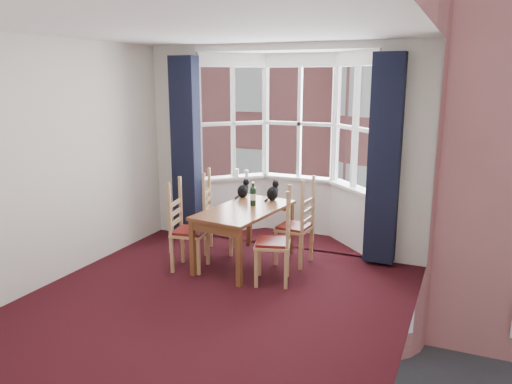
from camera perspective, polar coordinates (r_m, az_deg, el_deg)
The scene contains 22 objects.
floor at distance 5.33m, azimuth -5.99°, elevation -13.32°, with size 4.50×4.50×0.00m, color black.
ceiling at distance 4.80m, azimuth -6.82°, elevation 18.22°, with size 4.50×4.50×0.00m, color white.
wall_left at distance 6.11m, azimuth -22.93°, elevation 2.96°, with size 4.50×4.50×0.00m, color silver.
wall_right at distance 4.27m, azimuth 17.65°, elevation -0.58°, with size 4.50×4.50×0.00m, color silver.
wall_near at distance 3.19m, azimuth -26.91°, elevation -5.91°, with size 4.00×4.00×0.00m, color silver.
wall_back_pier_left at distance 7.62m, azimuth -8.80°, elevation 5.64°, with size 0.70×0.12×2.80m, color silver.
wall_back_pier_right at distance 6.50m, azimuth 16.73°, elevation 4.00°, with size 0.70×0.12×2.80m, color silver.
bay_window at distance 7.36m, azimuth 4.34°, elevation 5.50°, with size 2.76×0.94×2.80m.
curtain_left at distance 7.35m, azimuth -8.01°, elevation 5.01°, with size 0.38×0.22×2.60m, color black.
curtain_right at distance 6.36m, azimuth 14.45°, elevation 3.49°, with size 0.38×0.22×2.60m, color black.
dining_table at distance 6.33m, azimuth -1.31°, elevation -2.66°, with size 0.92×1.50×0.74m.
chair_left_near at distance 6.30m, azimuth -8.36°, elevation -4.54°, with size 0.47×0.49×0.92m.
chair_left_far at distance 6.85m, azimuth -4.86°, elevation -3.01°, with size 0.51×0.52×0.92m.
chair_right_near at distance 5.80m, azimuth 2.80°, elevation -5.96°, with size 0.50×0.52×0.92m.
chair_right_far at distance 6.38m, azimuth 5.14°, elevation -4.22°, with size 0.43×0.45×0.92m.
cat_left at distance 6.87m, azimuth -1.47°, elevation 0.23°, with size 0.19×0.23×0.27m.
cat_right at distance 6.71m, azimuth 1.94°, elevation -0.05°, with size 0.20×0.23×0.28m.
wine_bottle at distance 6.42m, azimuth -0.34°, elevation -0.38°, with size 0.08×0.08×0.31m.
candle_tall at distance 7.61m, azimuth -2.21°, elevation 2.21°, with size 0.06×0.06×0.12m, color white.
candle_short at distance 7.58m, azimuth -1.08°, elevation 2.12°, with size 0.06×0.06×0.11m, color white.
street at distance 37.41m, azimuth 19.18°, elevation -0.63°, with size 80.00×80.00×0.00m, color #333335.
tenement_building at distance 18.32m, azimuth 16.21°, elevation 10.13°, with size 18.40×7.80×15.20m.
Camera 1 is at (2.39, -4.14, 2.36)m, focal length 35.00 mm.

